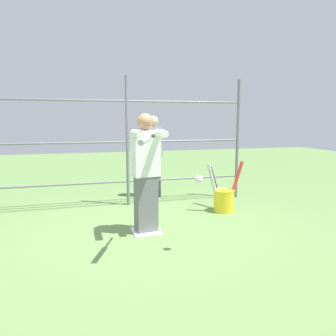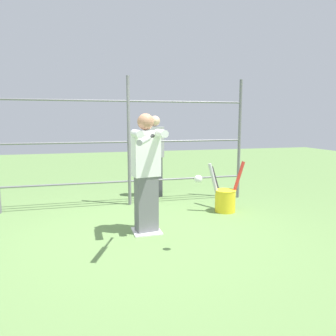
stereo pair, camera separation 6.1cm
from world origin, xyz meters
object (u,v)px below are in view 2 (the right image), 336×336
batter (146,169)px  bystander_behind_fence (155,155)px  softball_in_flight (198,179)px  bat_bucket (225,198)px  baseball_bat_swinging (145,140)px

batter → bystander_behind_fence: 2.23m
softball_in_flight → bat_bucket: 2.06m
bystander_behind_fence → batter: bearing=73.9°
baseball_bat_swinging → softball_in_flight: 0.79m
bystander_behind_fence → softball_in_flight: bearing=86.7°
baseball_bat_swinging → batter: bearing=-101.9°
baseball_bat_swinging → bat_bucket: size_ratio=0.86×
baseball_bat_swinging → bat_bucket: baseball_bat_swinging is taller
batter → baseball_bat_swinging: batter is taller
bat_bucket → batter: bearing=24.4°
softball_in_flight → bystander_behind_fence: bearing=-93.3°
bat_bucket → baseball_bat_swinging: bearing=42.4°
batter → baseball_bat_swinging: size_ratio=2.22×
baseball_bat_swinging → bystander_behind_fence: bearing=-104.9°
batter → baseball_bat_swinging: (0.19, 0.88, 0.47)m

